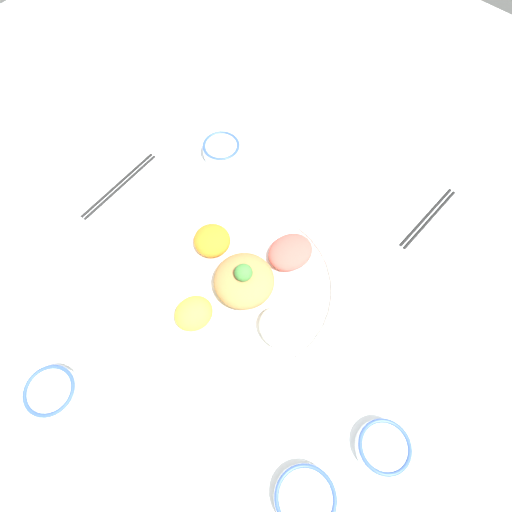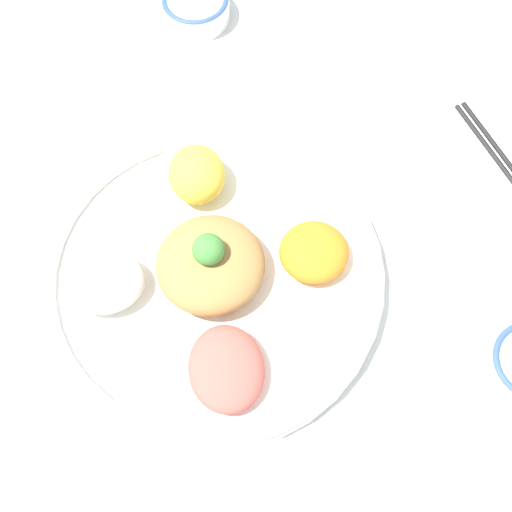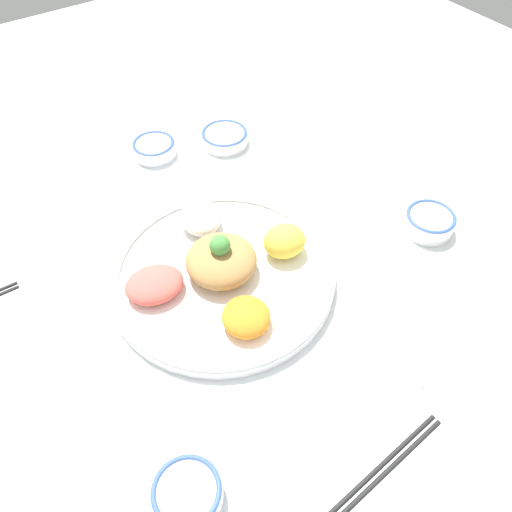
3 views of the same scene
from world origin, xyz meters
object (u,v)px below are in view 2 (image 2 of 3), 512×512
serving_spoon_main (359,97)px  chopsticks_pair_near (511,170)px  salad_platter (211,273)px  sauce_bowl_red (196,6)px

serving_spoon_main → chopsticks_pair_near: bearing=-24.6°
salad_platter → chopsticks_pair_near: 0.40m
salad_platter → sauce_bowl_red: size_ratio=4.23×
salad_platter → serving_spoon_main: 0.32m
salad_platter → serving_spoon_main: size_ratio=3.11×
salad_platter → sauce_bowl_red: bearing=162.7°
sauce_bowl_red → serving_spoon_main: bearing=35.6°
chopsticks_pair_near → sauce_bowl_red: bearing=-148.2°
salad_platter → chopsticks_pair_near: bearing=90.3°
sauce_bowl_red → serving_spoon_main: size_ratio=0.74×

